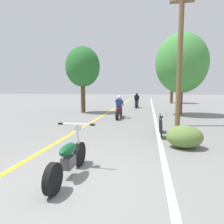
# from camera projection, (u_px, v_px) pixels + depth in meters

# --- Properties ---
(ground_plane) EXTENTS (120.00, 120.00, 0.00)m
(ground_plane) POSITION_uv_depth(u_px,v_px,m) (79.00, 180.00, 3.99)
(ground_plane) COLOR slate
(lane_stripe_center) EXTENTS (0.14, 48.00, 0.01)m
(lane_stripe_center) POSITION_uv_depth(u_px,v_px,m) (110.00, 111.00, 16.10)
(lane_stripe_center) COLOR yellow
(lane_stripe_center) RESTS_ON ground
(lane_stripe_edge) EXTENTS (0.14, 48.00, 0.01)m
(lane_stripe_edge) POSITION_uv_depth(u_px,v_px,m) (154.00, 112.00, 15.48)
(lane_stripe_edge) COLOR white
(lane_stripe_edge) RESTS_ON ground
(utility_pole) EXTENTS (1.10, 0.24, 6.39)m
(utility_pole) POSITION_uv_depth(u_px,v_px,m) (180.00, 57.00, 9.43)
(utility_pole) COLOR brown
(utility_pole) RESTS_ON ground
(roadside_tree_right_near) EXTENTS (3.45, 3.11, 5.50)m
(roadside_tree_right_near) POSITION_uv_depth(u_px,v_px,m) (182.00, 63.00, 13.34)
(roadside_tree_right_near) COLOR #513A23
(roadside_tree_right_near) RESTS_ON ground
(roadside_tree_right_far) EXTENTS (2.94, 2.64, 5.54)m
(roadside_tree_right_far) POSITION_uv_depth(u_px,v_px,m) (172.00, 72.00, 24.39)
(roadside_tree_right_far) COLOR #513A23
(roadside_tree_right_far) RESTS_ON ground
(roadside_tree_left) EXTENTS (2.57, 2.32, 4.91)m
(roadside_tree_left) POSITION_uv_depth(u_px,v_px,m) (83.00, 67.00, 14.76)
(roadside_tree_left) COLOR #513A23
(roadside_tree_left) RESTS_ON ground
(roadside_bush) EXTENTS (1.10, 0.88, 0.70)m
(roadside_bush) POSITION_uv_depth(u_px,v_px,m) (184.00, 137.00, 6.14)
(roadside_bush) COLOR #5B7A38
(roadside_bush) RESTS_ON ground
(motorcycle_foreground) EXTENTS (0.86, 1.91, 1.05)m
(motorcycle_foreground) POSITION_uv_depth(u_px,v_px,m) (69.00, 157.00, 4.11)
(motorcycle_foreground) COLOR black
(motorcycle_foreground) RESTS_ON ground
(motorcycle_rider_lead) EXTENTS (0.50, 2.13, 1.41)m
(motorcycle_rider_lead) POSITION_uv_depth(u_px,v_px,m) (119.00, 110.00, 12.29)
(motorcycle_rider_lead) COLOR black
(motorcycle_rider_lead) RESTS_ON ground
(motorcycle_rider_far) EXTENTS (0.50, 1.99, 1.40)m
(motorcycle_rider_far) POSITION_uv_depth(u_px,v_px,m) (137.00, 102.00, 19.13)
(motorcycle_rider_far) COLOR black
(motorcycle_rider_far) RESTS_ON ground
(bicycle_parked) EXTENTS (0.44, 1.69, 0.83)m
(bicycle_parked) POSITION_uv_depth(u_px,v_px,m) (161.00, 125.00, 7.84)
(bicycle_parked) COLOR black
(bicycle_parked) RESTS_ON ground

